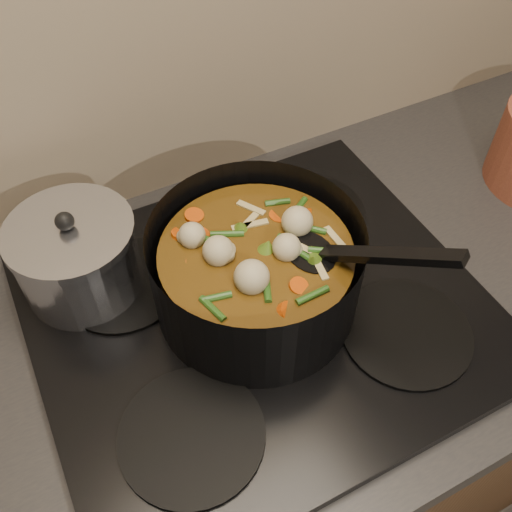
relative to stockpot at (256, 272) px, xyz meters
name	(u,v)px	position (x,y,z in m)	size (l,w,h in m)	color
counter	(259,441)	(0.00, -0.01, -0.54)	(2.64, 0.64, 0.91)	brown
stovetop	(260,311)	(0.00, -0.01, -0.07)	(0.62, 0.54, 0.03)	black
stockpot	(256,272)	(0.00, 0.00, 0.00)	(0.36, 0.37, 0.21)	black
saucepan	(78,257)	(-0.21, 0.14, -0.01)	(0.18, 0.18, 0.14)	silver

